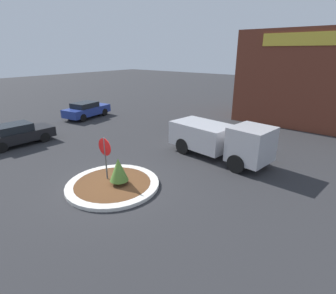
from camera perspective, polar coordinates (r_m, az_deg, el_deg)
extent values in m
plane|color=#2D2D30|center=(12.38, -11.87, -8.33)|extent=(120.00, 120.00, 0.00)
cylinder|color=silver|center=(12.34, -11.89, -8.00)|extent=(4.20, 4.20, 0.16)
cylinder|color=brown|center=(12.34, -11.90, -7.99)|extent=(3.45, 3.45, 0.16)
cylinder|color=#4C4C51|center=(12.39, -13.39, -2.84)|extent=(0.07, 0.07, 2.18)
cylinder|color=#B71414|center=(12.16, -13.63, 0.01)|extent=(0.82, 0.03, 0.82)
cylinder|color=brown|center=(12.14, -10.52, -7.48)|extent=(0.08, 0.08, 0.18)
cone|color=#4C752D|center=(11.87, -10.71, -4.83)|extent=(0.84, 0.84, 1.06)
cube|color=#B2B2B7|center=(14.07, 17.62, 0.57)|extent=(2.14, 2.28, 1.79)
cube|color=#B2B2B7|center=(15.77, 7.46, 2.68)|extent=(3.79, 2.60, 1.39)
cube|color=black|center=(13.70, 20.15, 1.13)|extent=(0.28, 1.82, 0.63)
cylinder|color=black|center=(15.26, 18.53, -1.41)|extent=(0.98, 0.36, 0.96)
cylinder|color=black|center=(13.64, 14.58, -3.57)|extent=(0.98, 0.36, 0.96)
cylinder|color=black|center=(17.09, 7.76, 1.76)|extent=(0.98, 0.36, 0.96)
cylinder|color=black|center=(15.66, 3.23, 0.19)|extent=(0.98, 0.36, 0.96)
cube|color=brown|center=(24.89, 32.45, 12.27)|extent=(13.96, 6.00, 7.44)
cube|color=black|center=(19.84, -29.83, 2.18)|extent=(1.96, 4.35, 0.65)
cube|color=black|center=(19.63, -30.69, 3.60)|extent=(1.66, 2.11, 0.48)
cylinder|color=black|center=(21.11, -27.20, 2.79)|extent=(0.22, 0.66, 0.65)
cylinder|color=black|center=(19.62, -25.25, 1.93)|extent=(0.22, 0.66, 0.65)
cylinder|color=black|center=(18.77, -32.50, -0.11)|extent=(0.22, 0.66, 0.65)
cube|color=navy|center=(25.57, -17.21, 7.56)|extent=(2.47, 4.58, 0.70)
cube|color=black|center=(25.32, -17.70, 8.73)|extent=(1.91, 2.31, 0.45)
cylinder|color=black|center=(27.14, -16.33, 7.69)|extent=(0.30, 0.72, 0.69)
cylinder|color=black|center=(25.97, -13.69, 7.40)|extent=(0.30, 0.72, 0.69)
cylinder|color=black|center=(25.39, -20.66, 6.39)|extent=(0.30, 0.72, 0.69)
cylinder|color=black|center=(24.14, -18.04, 6.04)|extent=(0.30, 0.72, 0.69)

